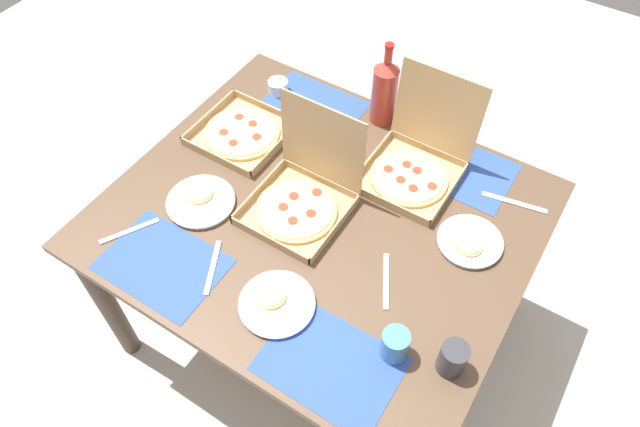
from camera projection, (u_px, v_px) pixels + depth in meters
name	position (u px, v px, depth m)	size (l,w,h in m)	color
ground_plane	(320.00, 322.00, 2.43)	(6.00, 6.00, 0.00)	beige
dining_table	(320.00, 233.00, 1.92)	(1.31, 1.13, 0.75)	#3F3328
placemat_near_left	(163.00, 264.00, 1.72)	(0.36, 0.26, 0.00)	#2D4C9E
placemat_near_right	(330.00, 364.00, 1.53)	(0.36, 0.26, 0.00)	#2D4C9E
placemat_far_left	(313.00, 106.00, 2.15)	(0.36, 0.26, 0.00)	#2D4C9E
placemat_far_right	(458.00, 169.00, 1.96)	(0.36, 0.26, 0.00)	#2D4C9E
pizza_box_edge_far	(242.00, 133.00, 2.05)	(0.30, 0.30, 0.04)	tan
pizza_box_corner_left	(302.00, 195.00, 1.82)	(0.30, 0.31, 0.33)	tan
pizza_box_center	(415.00, 163.00, 1.91)	(0.30, 0.32, 0.33)	tan
plate_middle	(276.00, 303.00, 1.63)	(0.22, 0.22, 0.03)	white
plate_near_right	(201.00, 201.00, 1.86)	(0.22, 0.22, 0.03)	white
plate_far_left	(470.00, 242.00, 1.76)	(0.20, 0.20, 0.03)	white
soda_bottle	(385.00, 90.00, 2.01)	(0.09, 0.09, 0.32)	#B2382D
cup_red	(453.00, 359.00, 1.48)	(0.07, 0.07, 0.10)	#333338
cup_clear_left	(395.00, 345.00, 1.51)	(0.08, 0.08, 0.10)	teal
condiment_bowl	(278.00, 87.00, 2.18)	(0.08, 0.08, 0.05)	white
knife_by_far_right	(514.00, 203.00, 1.86)	(0.21, 0.02, 0.01)	#B7B7BC
fork_by_near_left	(386.00, 281.00, 1.68)	(0.19, 0.02, 0.01)	#B7B7BC
fork_by_near_right	(129.00, 231.00, 1.79)	(0.19, 0.02, 0.01)	#B7B7BC
fork_by_far_left	(213.00, 267.00, 1.71)	(0.19, 0.02, 0.01)	#B7B7BC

